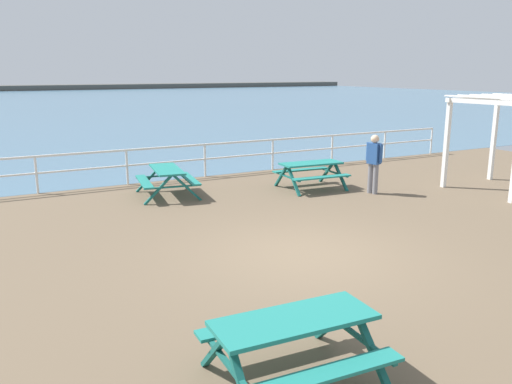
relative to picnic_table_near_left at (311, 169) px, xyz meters
name	(u,v)px	position (x,y,z in m)	size (l,w,h in m)	color
ground_plane	(304,259)	(-3.30, -4.61, -0.68)	(30.00, 24.00, 0.20)	brown
sea_band	(27,104)	(-3.30, 48.14, -0.58)	(142.00, 90.00, 0.01)	#476B84
distant_shoreline	(3,91)	(-3.30, 91.14, -0.58)	(142.00, 6.00, 1.80)	#4C4C47
seaward_railing	(167,156)	(-3.30, 3.14, 0.18)	(23.07, 0.07, 1.08)	white
picnic_table_near_left	(311,169)	(0.00, 0.00, 0.00)	(1.91, 1.66, 0.80)	#1E7A70
picnic_table_near_right	(167,175)	(-4.01, 1.10, 0.00)	(1.77, 2.00, 0.80)	#1E7A70
picnic_table_mid_centre	(294,334)	(-5.70, -8.02, 0.00)	(1.88, 1.63, 0.80)	#1E7A70
visitor	(374,160)	(1.17, -1.36, 0.36)	(0.29, 0.52, 1.66)	slate
lattice_pergola	(507,121)	(4.73, -2.77, 1.41)	(2.54, 2.65, 2.70)	white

